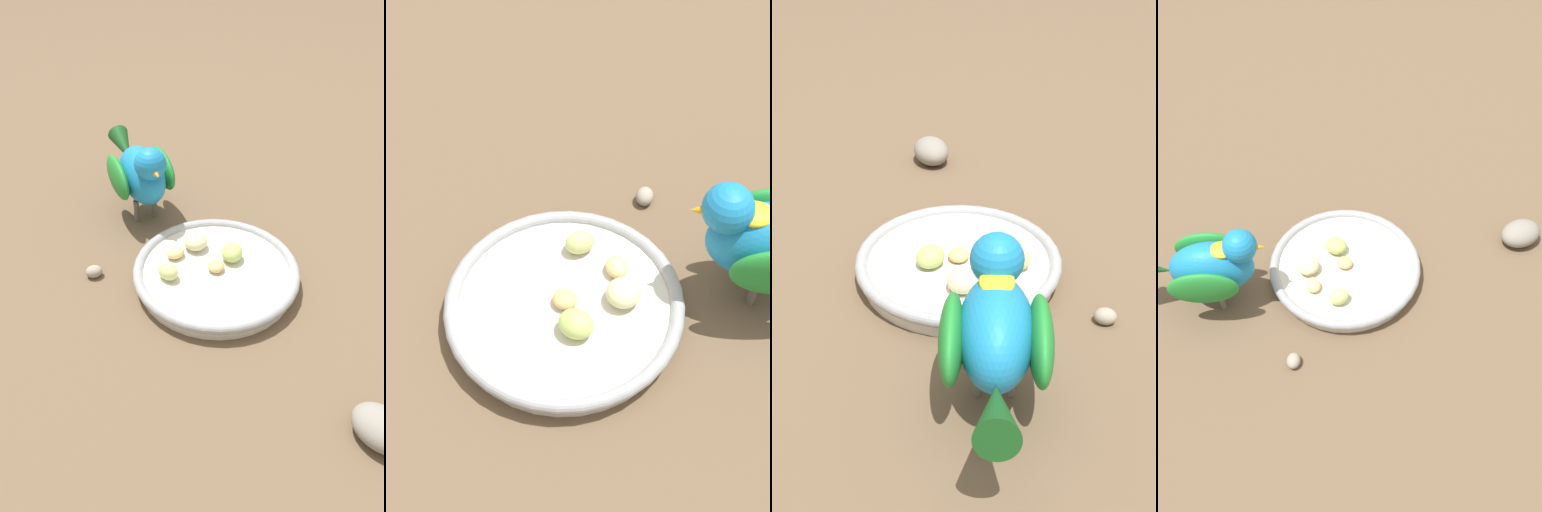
# 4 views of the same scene
# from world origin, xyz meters

# --- Properties ---
(ground_plane) EXTENTS (4.00, 4.00, 0.00)m
(ground_plane) POSITION_xyz_m (0.00, 0.00, 0.00)
(ground_plane) COLOR brown
(feeding_bowl) EXTENTS (0.24, 0.24, 0.03)m
(feeding_bowl) POSITION_xyz_m (-0.03, -0.02, 0.02)
(feeding_bowl) COLOR beige
(feeding_bowl) RESTS_ON ground_plane
(apple_piece_0) EXTENTS (0.03, 0.03, 0.02)m
(apple_piece_0) POSITION_xyz_m (-0.02, -0.09, 0.03)
(apple_piece_0) COLOR #E5C67F
(apple_piece_0) RESTS_ON feeding_bowl
(apple_piece_1) EXTENTS (0.04, 0.04, 0.02)m
(apple_piece_1) POSITION_xyz_m (-0.06, -0.02, 0.03)
(apple_piece_1) COLOR #B2CC66
(apple_piece_1) RESTS_ON feeding_bowl
(apple_piece_2) EXTENTS (0.03, 0.03, 0.01)m
(apple_piece_2) POSITION_xyz_m (-0.03, -0.03, 0.03)
(apple_piece_2) COLOR tan
(apple_piece_2) RESTS_ON feeding_bowl
(apple_piece_3) EXTENTS (0.04, 0.04, 0.02)m
(apple_piece_3) POSITION_xyz_m (-0.05, -0.08, 0.03)
(apple_piece_3) COLOR beige
(apple_piece_3) RESTS_ON feeding_bowl
(apple_piece_4) EXTENTS (0.03, 0.03, 0.02)m
(apple_piece_4) POSITION_xyz_m (0.02, -0.07, 0.03)
(apple_piece_4) COLOR #C6D17A
(apple_piece_4) RESTS_ON feeding_bowl
(parrot) EXTENTS (0.15, 0.19, 0.15)m
(parrot) POSITION_xyz_m (-0.10, -0.21, 0.09)
(parrot) COLOR #59544C
(parrot) RESTS_ON ground_plane
(rock_large) EXTENTS (0.06, 0.08, 0.04)m
(rock_large) POSITION_xyz_m (0.09, 0.25, 0.02)
(rock_large) COLOR gray
(rock_large) RESTS_ON ground_plane
(pebble_0) EXTENTS (0.03, 0.03, 0.02)m
(pebble_0) POSITION_xyz_m (0.06, -0.18, 0.01)
(pebble_0) COLOR gray
(pebble_0) RESTS_ON ground_plane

